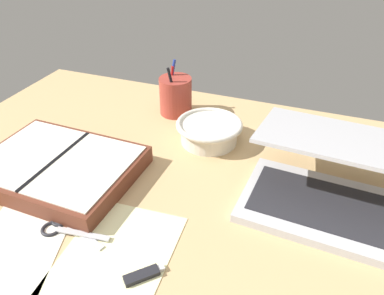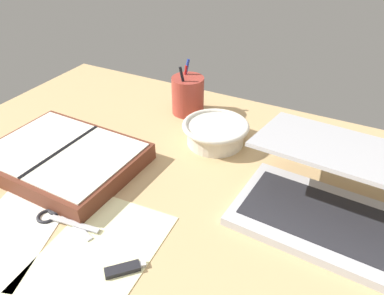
{
  "view_description": "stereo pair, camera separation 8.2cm",
  "coord_description": "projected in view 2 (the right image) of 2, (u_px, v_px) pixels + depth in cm",
  "views": [
    {
      "loc": [
        21.82,
        -54.94,
        55.04
      ],
      "look_at": [
        -2.2,
        9.02,
        9.0
      ],
      "focal_mm": 35.0,
      "sensor_mm": 36.0,
      "label": 1
    },
    {
      "loc": [
        29.33,
        -51.59,
        55.04
      ],
      "look_at": [
        -2.2,
        9.02,
        9.0
      ],
      "focal_mm": 35.0,
      "sensor_mm": 36.0,
      "label": 2
    }
  ],
  "objects": [
    {
      "name": "usb_drive",
      "position": [
        123.0,
        269.0,
        0.63
      ],
      "size": [
        6.17,
        6.28,
        1.0
      ],
      "rotation": [
        0.0,
        0.0,
        -0.77
      ],
      "color": "black",
      "rests_on": "desk_top"
    },
    {
      "name": "paper_sheet_front",
      "position": [
        97.0,
        254.0,
        0.67
      ],
      "size": [
        20.55,
        29.16,
        0.16
      ],
      "primitive_type": "cube",
      "rotation": [
        0.0,
        0.0,
        0.06
      ],
      "color": "#F4EFB2",
      "rests_on": "desk_top"
    },
    {
      "name": "laptop",
      "position": [
        324.0,
        193.0,
        0.73
      ],
      "size": [
        32.93,
        31.71,
        14.03
      ],
      "rotation": [
        0.0,
        0.0,
        -0.06
      ],
      "color": "#B7B7BC",
      "rests_on": "desk_top"
    },
    {
      "name": "desk_top",
      "position": [
        182.0,
        202.0,
        0.79
      ],
      "size": [
        140.0,
        100.0,
        2.0
      ],
      "primitive_type": "cube",
      "color": "tan",
      "rests_on": "ground"
    },
    {
      "name": "bowl",
      "position": [
        215.0,
        132.0,
        0.95
      ],
      "size": [
        16.99,
        16.99,
        5.7
      ],
      "color": "silver",
      "rests_on": "desk_top"
    },
    {
      "name": "pen_cup",
      "position": [
        188.0,
        95.0,
        1.08
      ],
      "size": [
        9.26,
        9.26,
        15.2
      ],
      "color": "#9E382D",
      "rests_on": "desk_top"
    },
    {
      "name": "scissors",
      "position": [
        58.0,
        215.0,
        0.74
      ],
      "size": [
        13.93,
        6.65,
        0.8
      ],
      "rotation": [
        0.0,
        0.0,
        -0.09
      ],
      "color": "#B7B7BC",
      "rests_on": "desk_top"
    },
    {
      "name": "planner",
      "position": [
        63.0,
        158.0,
        0.87
      ],
      "size": [
        35.07,
        27.04,
        4.58
      ],
      "rotation": [
        0.0,
        0.0,
        -0.03
      ],
      "color": "brown",
      "rests_on": "desk_top"
    },
    {
      "name": "paper_sheet_beside_planner",
      "position": [
        17.0,
        226.0,
        0.72
      ],
      "size": [
        22.95,
        31.17,
        0.16
      ],
      "primitive_type": "cube",
      "rotation": [
        0.0,
        0.0,
        0.31
      ],
      "color": "silver",
      "rests_on": "desk_top"
    }
  ]
}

